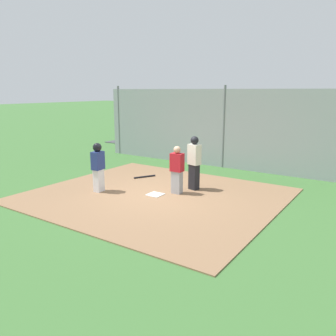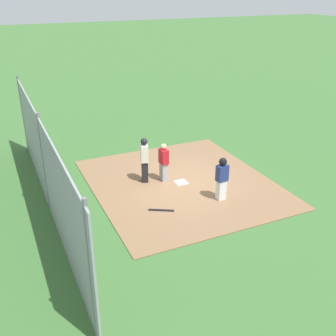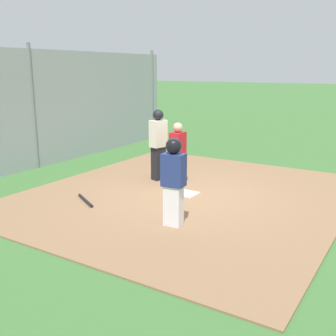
# 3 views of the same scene
# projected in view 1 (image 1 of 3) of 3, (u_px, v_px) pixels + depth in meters

# --- Properties ---
(ground_plane) EXTENTS (140.00, 140.00, 0.00)m
(ground_plane) POSITION_uv_depth(u_px,v_px,m) (155.00, 196.00, 10.41)
(ground_plane) COLOR #3D6B33
(dirt_infield) EXTENTS (7.20, 6.40, 0.03)m
(dirt_infield) POSITION_uv_depth(u_px,v_px,m) (155.00, 195.00, 10.40)
(dirt_infield) COLOR #896647
(dirt_infield) RESTS_ON ground_plane
(home_plate) EXTENTS (0.44, 0.44, 0.02)m
(home_plate) POSITION_uv_depth(u_px,v_px,m) (155.00, 194.00, 10.40)
(home_plate) COLOR white
(home_plate) RESTS_ON dirt_infield
(catcher) EXTENTS (0.39, 0.27, 1.48)m
(catcher) POSITION_uv_depth(u_px,v_px,m) (177.00, 170.00, 10.39)
(catcher) COLOR #9E9EA3
(catcher) RESTS_ON dirt_infield
(umpire) EXTENTS (0.43, 0.35, 1.72)m
(umpire) POSITION_uv_depth(u_px,v_px,m) (194.00, 162.00, 10.79)
(umpire) COLOR black
(umpire) RESTS_ON dirt_infield
(runner) EXTENTS (0.30, 0.40, 1.54)m
(runner) POSITION_uv_depth(u_px,v_px,m) (98.00, 165.00, 10.57)
(runner) COLOR silver
(runner) RESTS_ON dirt_infield
(baseball_bat) EXTENTS (0.46, 0.76, 0.06)m
(baseball_bat) POSITION_uv_depth(u_px,v_px,m) (145.00, 177.00, 12.46)
(baseball_bat) COLOR black
(baseball_bat) RESTS_ON dirt_infield
(backstop_fence) EXTENTS (12.00, 0.10, 3.35)m
(backstop_fence) POSITION_uv_depth(u_px,v_px,m) (224.00, 129.00, 13.91)
(backstop_fence) COLOR #93999E
(backstop_fence) RESTS_ON ground_plane
(parking_lot) EXTENTS (18.00, 5.20, 0.04)m
(parking_lot) POSITION_uv_depth(u_px,v_px,m) (261.00, 150.00, 18.20)
(parking_lot) COLOR #424247
(parking_lot) RESTS_ON ground_plane
(parked_car_green) EXTENTS (4.35, 2.20, 1.28)m
(parked_car_green) POSITION_uv_depth(u_px,v_px,m) (266.00, 139.00, 18.28)
(parked_car_green) COLOR #235B38
(parked_car_green) RESTS_ON parking_lot
(parked_car_white) EXTENTS (4.42, 2.39, 1.28)m
(parked_car_white) POSITION_uv_depth(u_px,v_px,m) (164.00, 132.00, 21.31)
(parked_car_white) COLOR silver
(parked_car_white) RESTS_ON parking_lot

